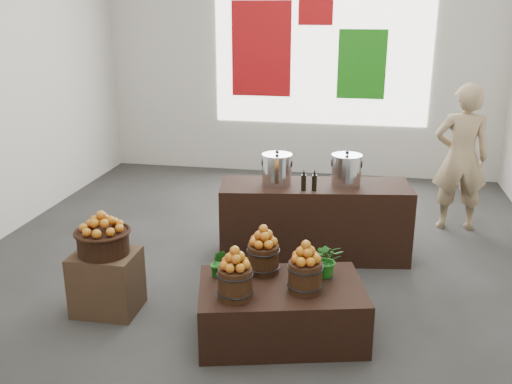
% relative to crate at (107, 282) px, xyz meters
% --- Properties ---
extents(ground, '(7.00, 7.00, 0.00)m').
position_rel_crate_xyz_m(ground, '(1.12, 1.11, -0.27)').
color(ground, '#333331').
rests_on(ground, ground).
extents(back_wall, '(6.00, 0.04, 4.00)m').
position_rel_crate_xyz_m(back_wall, '(1.12, 4.61, 1.73)').
color(back_wall, beige).
rests_on(back_wall, ground).
extents(back_opening, '(3.20, 0.02, 2.40)m').
position_rel_crate_xyz_m(back_opening, '(1.42, 4.59, 1.73)').
color(back_opening, white).
rests_on(back_opening, back_wall).
extents(deco_red_left, '(0.90, 0.04, 1.40)m').
position_rel_crate_xyz_m(deco_red_left, '(0.52, 4.58, 1.63)').
color(deco_red_left, '#A40C10').
rests_on(deco_red_left, back_wall).
extents(deco_green_right, '(0.70, 0.04, 1.00)m').
position_rel_crate_xyz_m(deco_green_right, '(2.02, 4.58, 1.43)').
color(deco_green_right, '#197512').
rests_on(deco_green_right, back_wall).
extents(deco_red_upper, '(0.50, 0.04, 0.50)m').
position_rel_crate_xyz_m(deco_red_upper, '(1.32, 4.58, 2.23)').
color(deco_red_upper, '#A40C10').
rests_on(deco_red_upper, back_wall).
extents(crate, '(0.54, 0.44, 0.54)m').
position_rel_crate_xyz_m(crate, '(0.00, 0.00, 0.00)').
color(crate, '#4B3423').
rests_on(crate, ground).
extents(wicker_basket, '(0.43, 0.43, 0.19)m').
position_rel_crate_xyz_m(wicker_basket, '(0.00, 0.00, 0.36)').
color(wicker_basket, black).
rests_on(wicker_basket, crate).
extents(apples_in_basket, '(0.33, 0.33, 0.18)m').
position_rel_crate_xyz_m(apples_in_basket, '(0.00, 0.00, 0.55)').
color(apples_in_basket, '#A1050E').
rests_on(apples_in_basket, wicker_basket).
extents(display_table, '(1.43, 1.07, 0.44)m').
position_rel_crate_xyz_m(display_table, '(1.52, -0.12, -0.05)').
color(display_table, black).
rests_on(display_table, ground).
extents(apple_bucket_front_left, '(0.26, 0.26, 0.24)m').
position_rel_crate_xyz_m(apple_bucket_front_left, '(1.21, -0.38, 0.29)').
color(apple_bucket_front_left, '#341A0E').
rests_on(apple_bucket_front_left, display_table).
extents(apples_in_bucket_front_left, '(0.19, 0.19, 0.17)m').
position_rel_crate_xyz_m(apples_in_bucket_front_left, '(1.21, -0.38, 0.50)').
color(apples_in_bucket_front_left, '#A1050E').
rests_on(apples_in_bucket_front_left, apple_bucket_front_left).
extents(apple_bucket_front_right, '(0.26, 0.26, 0.24)m').
position_rel_crate_xyz_m(apple_bucket_front_right, '(1.71, -0.18, 0.29)').
color(apple_bucket_front_right, '#341A0E').
rests_on(apple_bucket_front_right, display_table).
extents(apples_in_bucket_front_right, '(0.19, 0.19, 0.17)m').
position_rel_crate_xyz_m(apples_in_bucket_front_right, '(1.71, -0.18, 0.50)').
color(apples_in_bucket_front_right, '#A1050E').
rests_on(apples_in_bucket_front_right, apple_bucket_front_right).
extents(apple_bucket_rear, '(0.26, 0.26, 0.24)m').
position_rel_crate_xyz_m(apple_bucket_rear, '(1.34, 0.08, 0.29)').
color(apple_bucket_rear, '#341A0E').
rests_on(apple_bucket_rear, display_table).
extents(apples_in_bucket_rear, '(0.19, 0.19, 0.17)m').
position_rel_crate_xyz_m(apples_in_bucket_rear, '(1.34, 0.08, 0.50)').
color(apples_in_bucket_rear, '#A1050E').
rests_on(apples_in_bucket_rear, apple_bucket_rear).
extents(herb_garnish_right, '(0.28, 0.25, 0.29)m').
position_rel_crate_xyz_m(herb_garnish_right, '(1.85, 0.11, 0.32)').
color(herb_garnish_right, '#145E13').
rests_on(herb_garnish_right, display_table).
extents(herb_garnish_left, '(0.14, 0.12, 0.24)m').
position_rel_crate_xyz_m(herb_garnish_left, '(1.00, -0.06, 0.29)').
color(herb_garnish_left, '#145E13').
rests_on(herb_garnish_left, display_table).
extents(counter, '(1.99, 0.89, 0.79)m').
position_rel_crate_xyz_m(counter, '(1.64, 1.46, 0.13)').
color(counter, black).
rests_on(counter, ground).
extents(stock_pot_left, '(0.30, 0.30, 0.30)m').
position_rel_crate_xyz_m(stock_pot_left, '(1.25, 1.40, 0.67)').
color(stock_pot_left, silver).
rests_on(stock_pot_left, counter).
extents(stock_pot_center, '(0.30, 0.30, 0.30)m').
position_rel_crate_xyz_m(stock_pot_center, '(1.94, 1.51, 0.67)').
color(stock_pot_center, silver).
rests_on(stock_pot_center, counter).
extents(oil_cruets, '(0.15, 0.07, 0.22)m').
position_rel_crate_xyz_m(oil_cruets, '(1.67, 1.27, 0.63)').
color(oil_cruets, black).
rests_on(oil_cruets, counter).
extents(shopper, '(0.64, 0.44, 1.71)m').
position_rel_crate_xyz_m(shopper, '(3.21, 2.57, 0.59)').
color(shopper, '#967E5C').
rests_on(shopper, ground).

